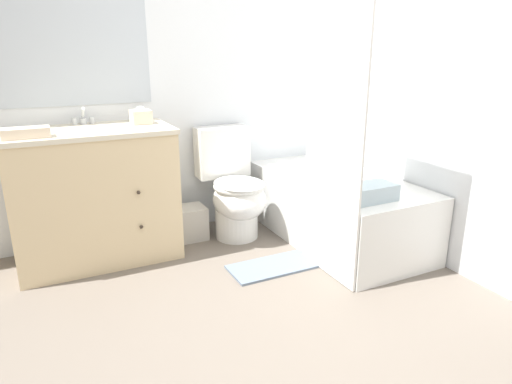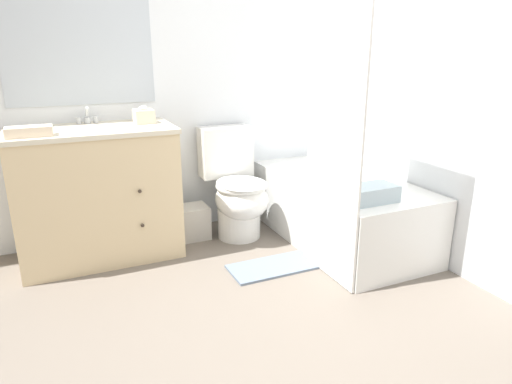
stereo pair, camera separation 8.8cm
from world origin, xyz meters
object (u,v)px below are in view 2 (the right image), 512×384
(tissue_box, at_px, (144,116))
(bath_towel_folded, at_px, (371,193))
(toilet, at_px, (237,191))
(wastebasket, at_px, (191,222))
(sink_faucet, at_px, (87,118))
(bathtub, at_px, (339,209))
(hand_towel_folded, at_px, (29,131))
(vanity_cabinet, at_px, (98,192))
(bath_mat, at_px, (274,266))

(tissue_box, height_order, bath_towel_folded, tissue_box)
(toilet, relative_size, wastebasket, 3.22)
(wastebasket, bearing_deg, sink_faucet, 165.29)
(bathtub, distance_m, hand_towel_folded, 2.12)
(wastebasket, xyz_separation_m, hand_towel_folded, (-1.00, -0.20, 0.80))
(vanity_cabinet, height_order, tissue_box, tissue_box)
(sink_faucet, bearing_deg, bath_towel_folded, -37.88)
(vanity_cabinet, xyz_separation_m, wastebasket, (0.65, 0.03, -0.33))
(vanity_cabinet, distance_m, sink_faucet, 0.51)
(sink_faucet, height_order, bathtub, sink_faucet)
(bathtub, bearing_deg, bath_towel_folded, -104.57)
(tissue_box, bearing_deg, toilet, -10.82)
(vanity_cabinet, distance_m, tissue_box, 0.60)
(sink_faucet, distance_m, toilet, 1.17)
(vanity_cabinet, xyz_separation_m, sink_faucet, (-0.00, 0.20, 0.47))
(vanity_cabinet, height_order, bath_mat, vanity_cabinet)
(bath_mat, bearing_deg, toilet, 91.00)
(vanity_cabinet, height_order, bath_towel_folded, vanity_cabinet)
(bathtub, bearing_deg, tissue_box, 158.16)
(bath_towel_folded, bearing_deg, hand_towel_folded, 156.61)
(bathtub, xyz_separation_m, bath_mat, (-0.64, -0.23, -0.24))
(wastebasket, relative_size, tissue_box, 1.70)
(vanity_cabinet, xyz_separation_m, hand_towel_folded, (-0.35, -0.17, 0.47))
(sink_faucet, height_order, bath_mat, sink_faucet)
(wastebasket, height_order, bath_mat, wastebasket)
(sink_faucet, xyz_separation_m, wastebasket, (0.65, -0.17, -0.80))
(hand_towel_folded, xyz_separation_m, bath_towel_folded, (1.86, -0.80, -0.39))
(vanity_cabinet, relative_size, wastebasket, 4.14)
(sink_faucet, xyz_separation_m, bath_towel_folded, (1.51, -1.17, -0.39))
(bathtub, distance_m, tissue_box, 1.55)
(sink_faucet, bearing_deg, toilet, -14.69)
(tissue_box, bearing_deg, bath_mat, -49.12)
(vanity_cabinet, relative_size, bath_mat, 1.74)
(bath_towel_folded, bearing_deg, wastebasket, 130.64)
(vanity_cabinet, height_order, wastebasket, vanity_cabinet)
(toilet, distance_m, bath_mat, 0.71)
(vanity_cabinet, xyz_separation_m, bathtub, (1.64, -0.45, -0.21))
(hand_towel_folded, relative_size, bath_mat, 0.43)
(hand_towel_folded, distance_m, bath_mat, 1.71)
(tissue_box, bearing_deg, hand_towel_folded, -161.98)
(bathtub, xyz_separation_m, hand_towel_folded, (-1.99, 0.28, 0.68))
(bathtub, relative_size, tissue_box, 9.86)
(vanity_cabinet, height_order, toilet, vanity_cabinet)
(toilet, distance_m, bath_towel_folded, 1.07)
(bath_mat, bearing_deg, bath_towel_folded, -29.94)
(bath_towel_folded, relative_size, bath_mat, 0.51)
(sink_faucet, bearing_deg, vanity_cabinet, -90.00)
(bathtub, bearing_deg, hand_towel_folded, 171.86)
(vanity_cabinet, distance_m, bathtub, 1.71)
(bathtub, height_order, hand_towel_folded, hand_towel_folded)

